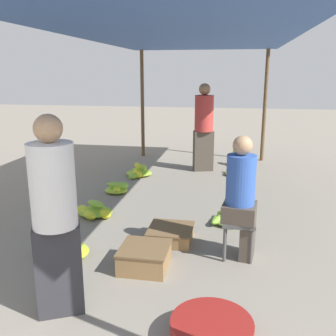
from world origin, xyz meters
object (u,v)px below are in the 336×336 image
Objects in this scene: crate_near at (171,234)px; stool at (238,227)px; banana_pile_left_1 at (118,188)px; banana_pile_left_2 at (94,211)px; crate_mid at (145,257)px; vendor_foreground at (55,215)px; banana_pile_right_2 at (237,160)px; banana_pile_right_0 at (239,171)px; basin_black at (212,332)px; shopper_walking_mid at (204,126)px; banana_pile_right_1 at (231,217)px; banana_pile_left_3 at (139,172)px; vendor_seated at (242,196)px; banana_pile_left_0 at (61,250)px.

stool is at bearing -18.64° from crate_near.
banana_pile_left_2 reaches higher than banana_pile_left_1.
stool is at bearing 23.98° from crate_mid.
banana_pile_right_2 is (1.43, 5.39, -0.73)m from vendor_foreground.
crate_mid is (0.51, 0.81, -0.74)m from vendor_foreground.
banana_pile_right_0 is at bearing 36.54° from banana_pile_left_1.
crate_near is at bearing 109.63° from basin_black.
stool reaches higher than banana_pile_right_0.
shopper_walking_mid is (-0.69, 3.63, 0.56)m from stool.
stool is 4.17m from banana_pile_right_2.
stool is at bearing -85.13° from banana_pile_right_1.
banana_pile_right_2 is at bearing 32.75° from banana_pile_left_3.
basin_black is 1.51× the size of banana_pile_left_1.
crate_near is (-0.77, -3.90, -0.04)m from banana_pile_right_2.
banana_pile_left_3 is 1.25× the size of banana_pile_right_2.
crate_near is 3.47m from shopper_walking_mid.
banana_pile_left_2 is 1.09× the size of banana_pile_right_1.
banana_pile_right_2 is (1.95, 3.31, 0.05)m from banana_pile_left_2.
banana_pile_right_0 is 0.99× the size of banana_pile_right_2.
stool is at bearing -172.61° from vendor_seated.
banana_pile_right_2 is (1.88, 4.46, 0.06)m from banana_pile_left_0.
shopper_walking_mid is (1.17, 0.65, 0.82)m from banana_pile_left_3.
banana_pile_right_0 reaches higher than banana_pile_right_1.
shopper_walking_mid is at bearing 102.78° from banana_pile_right_1.
banana_pile_left_0 is 3.27m from banana_pile_left_3.
banana_pile_left_1 is at bearing -94.59° from banana_pile_left_3.
banana_pile_left_2 is at bearing -177.02° from banana_pile_right_1.
banana_pile_left_2 is at bearing 128.23° from basin_black.
banana_pile_left_3 is at bearing 122.22° from vendor_seated.
shopper_walking_mid reaches higher than banana_pile_left_0.
banana_pile_right_2 is at bearing 78.89° from crate_near.
banana_pile_left_2 is 1.29× the size of banana_pile_right_0.
vendor_foreground reaches higher than crate_mid.
vendor_foreground is 2.59× the size of banana_pile_left_2.
vendor_foreground reaches higher than stool.
stool is 0.86× the size of crate_mid.
stool is 1.04m from crate_mid.
vendor_seated reaches higher than crate_near.
banana_pile_left_3 reaches higher than banana_pile_left_1.
basin_black is at bearing -32.54° from banana_pile_left_0.
vendor_seated reaches higher than banana_pile_left_2.
shopper_walking_mid is at bearing 65.45° from banana_pile_left_2.
vendor_seated is at bearing -18.04° from crate_near.
shopper_walking_mid is at bearing 72.95° from banana_pile_left_0.
banana_pile_right_0 is (1.92, 3.65, 0.02)m from banana_pile_left_0.
basin_black is at bearing -61.80° from banana_pile_left_1.
banana_pile_right_1 is (-0.08, 0.96, -0.27)m from stool.
shopper_walking_mid reaches higher than crate_near.
banana_pile_left_0 is 2.19m from banana_pile_left_1.
banana_pile_right_0 is 1.00× the size of crate_mid.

